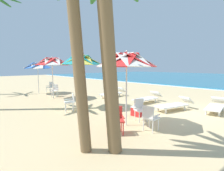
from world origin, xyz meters
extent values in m
plane|color=#D3B784|center=(0.00, 0.00, 0.00)|extent=(80.00, 80.00, 0.00)
cylinder|color=silver|center=(-0.39, -3.11, 1.11)|extent=(0.05, 0.05, 2.21)
cube|color=red|center=(0.09, -2.91, 2.38)|extent=(1.19, 1.13, 0.50)
cube|color=white|center=(-0.19, -2.63, 2.38)|extent=(1.13, 1.18, 0.50)
cube|color=red|center=(-0.58, -2.63, 2.38)|extent=(1.13, 1.19, 0.50)
cube|color=white|center=(-0.86, -2.91, 2.38)|extent=(1.18, 1.13, 0.50)
cube|color=red|center=(-0.86, -3.30, 2.38)|extent=(1.19, 1.13, 0.50)
cube|color=white|center=(-0.58, -3.58, 2.38)|extent=(1.13, 1.18, 0.50)
cube|color=red|center=(-0.19, -3.58, 2.38)|extent=(1.13, 1.19, 0.50)
cube|color=white|center=(0.09, -3.30, 2.38)|extent=(1.18, 1.13, 0.50)
sphere|color=silver|center=(-0.39, -3.11, 2.68)|extent=(0.08, 0.08, 0.08)
cube|color=red|center=(-0.01, -3.94, 0.44)|extent=(0.61, 0.61, 0.05)
cube|color=red|center=(-0.17, -3.83, 0.67)|extent=(0.32, 0.40, 0.40)
cube|color=red|center=(0.11, -3.78, 0.55)|extent=(0.35, 0.26, 0.03)
cube|color=red|center=(-0.13, -4.11, 0.55)|extent=(0.35, 0.26, 0.03)
cylinder|color=red|center=(0.23, -3.90, 0.21)|extent=(0.04, 0.04, 0.41)
cylinder|color=red|center=(0.03, -4.19, 0.21)|extent=(0.04, 0.04, 0.41)
cylinder|color=red|center=(-0.05, -3.70, 0.21)|extent=(0.04, 0.04, 0.41)
cylinder|color=red|center=(-0.26, -3.98, 0.21)|extent=(0.04, 0.04, 0.41)
cube|color=white|center=(0.55, -2.88, 0.44)|extent=(0.47, 0.47, 0.05)
cube|color=white|center=(0.56, -3.08, 0.67)|extent=(0.42, 0.12, 0.40)
cube|color=white|center=(0.35, -2.89, 0.55)|extent=(0.06, 0.40, 0.03)
cube|color=white|center=(0.75, -2.87, 0.55)|extent=(0.06, 0.40, 0.03)
cylinder|color=white|center=(0.36, -2.72, 0.21)|extent=(0.04, 0.04, 0.41)
cylinder|color=white|center=(0.71, -2.70, 0.21)|extent=(0.04, 0.04, 0.41)
cylinder|color=white|center=(0.38, -3.07, 0.21)|extent=(0.04, 0.04, 0.41)
cylinder|color=white|center=(0.73, -3.05, 0.21)|extent=(0.04, 0.04, 0.41)
cube|color=white|center=(-0.34, -2.31, 0.44)|extent=(0.57, 0.57, 0.05)
cube|color=white|center=(-0.52, -2.24, 0.67)|extent=(0.24, 0.42, 0.40)
cube|color=white|center=(-0.26, -2.12, 0.55)|extent=(0.38, 0.18, 0.03)
cube|color=white|center=(-0.41, -2.49, 0.55)|extent=(0.38, 0.18, 0.03)
cylinder|color=white|center=(-0.11, -2.21, 0.21)|extent=(0.04, 0.04, 0.41)
cylinder|color=white|center=(-0.23, -2.53, 0.21)|extent=(0.04, 0.04, 0.41)
cylinder|color=white|center=(-0.44, -2.08, 0.21)|extent=(0.04, 0.04, 0.41)
cylinder|color=white|center=(-0.56, -2.41, 0.21)|extent=(0.04, 0.04, 0.41)
cylinder|color=silver|center=(-3.89, -2.76, 1.16)|extent=(0.05, 0.05, 2.31)
cube|color=teal|center=(-3.42, -2.57, 2.47)|extent=(1.17, 1.10, 0.51)
cube|color=#EFDB4C|center=(-3.69, -2.29, 2.47)|extent=(1.11, 1.15, 0.51)
cube|color=teal|center=(-4.08, -2.29, 2.47)|extent=(1.10, 1.17, 0.51)
cube|color=#EFDB4C|center=(-4.36, -2.57, 2.47)|extent=(1.15, 1.11, 0.51)
cube|color=teal|center=(-4.36, -2.96, 2.47)|extent=(1.17, 1.10, 0.51)
cube|color=#EFDB4C|center=(-4.08, -3.23, 2.47)|extent=(1.11, 1.15, 0.51)
cube|color=teal|center=(-3.69, -3.23, 2.47)|extent=(1.10, 1.17, 0.51)
cube|color=#EFDB4C|center=(-3.42, -2.96, 2.47)|extent=(1.15, 1.11, 0.51)
sphere|color=silver|center=(-3.89, -2.76, 2.77)|extent=(0.08, 0.08, 0.08)
cube|color=white|center=(-3.64, -3.61, 0.44)|extent=(0.57, 0.57, 0.05)
cube|color=white|center=(-3.56, -3.43, 0.67)|extent=(0.42, 0.24, 0.40)
cube|color=white|center=(-3.45, -3.69, 0.55)|extent=(0.18, 0.38, 0.03)
cube|color=white|center=(-3.82, -3.54, 0.55)|extent=(0.18, 0.38, 0.03)
cylinder|color=white|center=(-3.54, -3.84, 0.21)|extent=(0.04, 0.04, 0.41)
cylinder|color=white|center=(-3.87, -3.71, 0.21)|extent=(0.04, 0.04, 0.41)
cylinder|color=white|center=(-3.41, -3.51, 0.21)|extent=(0.04, 0.04, 0.41)
cylinder|color=white|center=(-3.73, -3.38, 0.21)|extent=(0.04, 0.04, 0.41)
cylinder|color=silver|center=(-7.43, -2.70, 1.15)|extent=(0.05, 0.05, 2.30)
cube|color=red|center=(-6.92, -2.49, 2.46)|extent=(1.27, 1.21, 0.51)
cube|color=white|center=(-7.22, -2.19, 2.46)|extent=(1.21, 1.29, 0.51)
cube|color=red|center=(-7.64, -2.19, 2.46)|extent=(1.21, 1.27, 0.51)
cube|color=white|center=(-7.94, -2.49, 2.46)|extent=(1.29, 1.21, 0.51)
cube|color=red|center=(-7.94, -2.91, 2.46)|extent=(1.27, 1.21, 0.51)
cube|color=white|center=(-7.64, -3.21, 2.46)|extent=(1.21, 1.29, 0.51)
cube|color=red|center=(-7.22, -3.21, 2.46)|extent=(1.21, 1.27, 0.51)
cube|color=white|center=(-6.92, -2.91, 2.46)|extent=(1.29, 1.21, 0.51)
sphere|color=silver|center=(-7.43, -2.70, 2.76)|extent=(0.08, 0.08, 0.08)
cube|color=white|center=(-8.00, -2.34, 0.44)|extent=(0.62, 0.62, 0.05)
cube|color=white|center=(-8.16, -2.21, 0.67)|extent=(0.34, 0.39, 0.40)
cube|color=white|center=(-7.88, -2.18, 0.55)|extent=(0.33, 0.28, 0.03)
cube|color=white|center=(-8.13, -2.49, 0.55)|extent=(0.33, 0.28, 0.03)
cylinder|color=white|center=(-7.76, -2.31, 0.21)|extent=(0.04, 0.04, 0.41)
cylinder|color=white|center=(-7.97, -2.58, 0.21)|extent=(0.04, 0.04, 0.41)
cylinder|color=white|center=(-8.03, -2.09, 0.21)|extent=(0.04, 0.04, 0.41)
cylinder|color=white|center=(-8.25, -2.36, 0.21)|extent=(0.04, 0.04, 0.41)
cylinder|color=silver|center=(-10.29, -2.60, 1.03)|extent=(0.05, 0.05, 2.06)
cube|color=blue|center=(-9.82, -2.41, 2.19)|extent=(1.15, 1.12, 0.50)
cube|color=white|center=(-10.09, -2.13, 2.19)|extent=(1.10, 1.20, 0.50)
cube|color=blue|center=(-10.48, -2.13, 2.19)|extent=(1.12, 1.15, 0.50)
cube|color=white|center=(-10.76, -2.41, 2.19)|extent=(1.20, 1.10, 0.50)
cube|color=blue|center=(-10.76, -2.79, 2.19)|extent=(1.15, 1.12, 0.50)
cube|color=white|center=(-10.48, -3.07, 2.19)|extent=(1.10, 1.20, 0.50)
cube|color=blue|center=(-10.09, -3.07, 2.19)|extent=(1.12, 1.15, 0.50)
cube|color=white|center=(-9.82, -2.79, 2.19)|extent=(1.20, 1.10, 0.50)
sphere|color=silver|center=(-10.29, -2.60, 2.46)|extent=(0.08, 0.08, 0.08)
cube|color=white|center=(-10.22, -1.71, 0.44)|extent=(0.59, 0.59, 0.05)
cube|color=white|center=(-10.31, -1.53, 0.67)|extent=(0.42, 0.27, 0.40)
cube|color=white|center=(-10.04, -1.62, 0.55)|extent=(0.21, 0.37, 0.03)
cube|color=white|center=(-10.40, -1.80, 0.55)|extent=(0.21, 0.37, 0.03)
cylinder|color=white|center=(-9.99, -1.79, 0.21)|extent=(0.04, 0.04, 0.41)
cylinder|color=white|center=(-10.30, -1.95, 0.21)|extent=(0.04, 0.04, 0.41)
cylinder|color=white|center=(-10.14, -1.48, 0.21)|extent=(0.04, 0.04, 0.41)
cylinder|color=white|center=(-10.46, -1.63, 0.21)|extent=(0.04, 0.04, 0.41)
cube|color=white|center=(1.16, 1.28, 0.25)|extent=(0.93, 1.79, 0.06)
cube|color=white|center=(0.97, 2.32, 0.44)|extent=(0.68, 0.58, 0.36)
cube|color=white|center=(1.53, 0.70, 0.11)|extent=(0.06, 0.06, 0.22)
cube|color=white|center=(1.02, 0.60, 0.11)|extent=(0.06, 0.06, 0.22)
cube|color=white|center=(1.30, 1.95, 0.11)|extent=(0.06, 0.06, 0.22)
cube|color=white|center=(0.80, 1.86, 0.11)|extent=(0.06, 0.06, 0.22)
cube|color=white|center=(-0.39, 0.12, 0.25)|extent=(1.03, 1.80, 0.06)
cube|color=white|center=(-0.14, 1.15, 0.44)|extent=(0.70, 0.61, 0.36)
cube|color=white|center=(-0.29, -0.56, 0.11)|extent=(0.06, 0.06, 0.22)
cube|color=white|center=(-0.79, -0.43, 0.11)|extent=(0.06, 0.06, 0.22)
cube|color=white|center=(0.01, 0.68, 0.11)|extent=(0.06, 0.06, 0.22)
cube|color=white|center=(-0.48, 0.80, 0.11)|extent=(0.06, 0.06, 0.22)
cube|color=white|center=(-2.34, 0.62, 0.25)|extent=(0.68, 1.71, 0.06)
cube|color=white|center=(-2.31, 1.68, 0.44)|extent=(0.62, 0.49, 0.36)
cube|color=white|center=(-2.10, -0.02, 0.11)|extent=(0.06, 0.06, 0.22)
cube|color=white|center=(-2.61, -0.01, 0.11)|extent=(0.06, 0.06, 0.22)
cube|color=white|center=(-2.07, 1.25, 0.11)|extent=(0.06, 0.06, 0.22)
cube|color=white|center=(-2.58, 1.27, 0.11)|extent=(0.06, 0.06, 0.22)
cube|color=white|center=(-5.18, 0.47, 0.25)|extent=(0.77, 1.75, 0.06)
cube|color=white|center=(-5.27, 1.53, 0.44)|extent=(0.64, 0.53, 0.36)
cube|color=white|center=(-4.88, -0.14, 0.11)|extent=(0.06, 0.06, 0.22)
cube|color=white|center=(-5.39, -0.18, 0.11)|extent=(0.06, 0.06, 0.22)
cube|color=white|center=(-4.98, 1.13, 0.11)|extent=(0.06, 0.06, 0.22)
cube|color=white|center=(-5.49, 1.09, 0.11)|extent=(0.06, 0.06, 0.22)
ellipsoid|color=#1E5B28|center=(-6.76, -5.59, 5.46)|extent=(0.76, 1.23, 0.44)
cylinder|color=brown|center=(0.81, -5.00, 2.23)|extent=(0.35, 0.76, 4.47)
cylinder|color=brown|center=(0.30, -5.54, 2.64)|extent=(0.28, 0.71, 5.29)
cube|color=red|center=(-0.91, -1.85, 0.18)|extent=(0.48, 0.32, 0.36)
cube|color=white|center=(-0.91, -1.85, 0.38)|extent=(0.50, 0.34, 0.04)
camera|label=1|loc=(3.99, -7.80, 2.16)|focal=28.82mm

